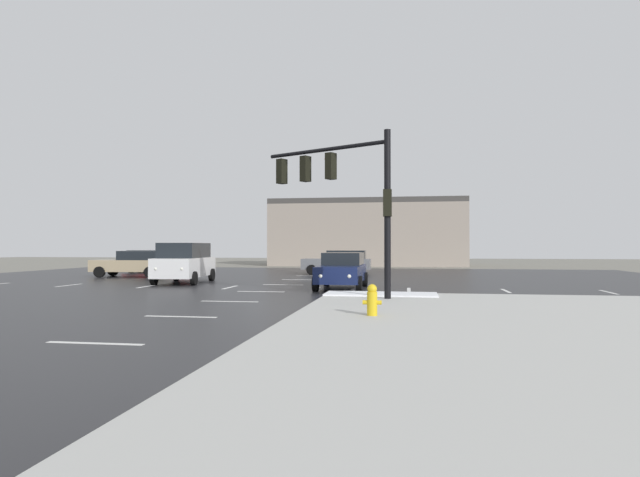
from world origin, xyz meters
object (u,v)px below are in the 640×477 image
Objects in this scene: fire_hydrant at (372,300)px; sedan_grey at (339,262)px; sedan_red at (155,261)px; traffic_signal_mast at (344,185)px; sedan_navy at (342,270)px; suv_white at (185,262)px; sedan_tan at (134,263)px.

sedan_grey is at bearing 99.33° from fire_hydrant.
fire_hydrant is 0.17× the size of sedan_red.
traffic_signal_mast reaches higher than sedan_grey.
fire_hydrant is at bearing 11.15° from sedan_navy.
fire_hydrant is 16.20m from suv_white.
sedan_navy is (14.80, -12.27, 0.00)m from sedan_red.
traffic_signal_mast is at bearing 135.21° from sedan_tan.
traffic_signal_mast is 18.74m from sedan_tan.
suv_white is (-8.39, 2.44, 0.24)m from sedan_navy.
sedan_grey is (13.17, -0.38, 0.00)m from sedan_red.
traffic_signal_mast is 1.21× the size of sedan_red.
sedan_tan is at bearing -117.25° from sedan_navy.
suv_white is at bearing -10.64° from traffic_signal_mast.
traffic_signal_mast reaches higher than sedan_red.
sedan_grey reaches higher than fire_hydrant.
sedan_red is at bearing -82.70° from sedan_tan.
sedan_grey is (-2.27, 16.58, -3.21)m from traffic_signal_mast.
sedan_red is 0.94× the size of suv_white.
sedan_grey is 0.98× the size of sedan_tan.
sedan_grey is at bearing -172.16° from sedan_navy.
fire_hydrant is at bearing 127.09° from sedan_tan.
fire_hydrant is 22.19m from sedan_grey.
suv_white reaches higher than fire_hydrant.
sedan_navy is (-0.64, 4.70, -3.21)m from traffic_signal_mast.
traffic_signal_mast is at bearing 7.84° from sedan_navy.
sedan_navy is at bearing 68.19° from suv_white.
suv_white reaches higher than sedan_red.
suv_white is 6.96m from sedan_tan.
sedan_red reaches higher than fire_hydrant.
sedan_tan is (-11.99, -4.86, 0.00)m from sedan_grey.
suv_white is (-9.03, 7.14, -2.98)m from traffic_signal_mast.
sedan_red is at bearing -2.52° from sedan_grey.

